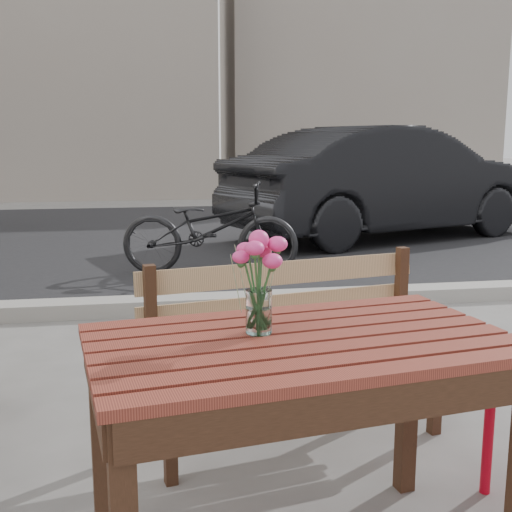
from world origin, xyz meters
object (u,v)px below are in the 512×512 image
(main_table, at_px, (301,377))
(parked_car, at_px, (388,183))
(bicycle, at_px, (210,229))
(main_vase, at_px, (259,270))

(main_table, distance_m, parked_car, 7.21)
(parked_car, relative_size, bicycle, 2.60)
(parked_car, bearing_deg, bicycle, 108.56)
(main_table, height_order, bicycle, bicycle)
(main_vase, height_order, bicycle, main_vase)
(main_table, bearing_deg, bicycle, 79.12)
(main_table, relative_size, main_vase, 4.27)
(main_vase, bearing_deg, parked_car, 65.79)
(main_vase, xyz_separation_m, bicycle, (0.29, 4.48, -0.50))
(parked_car, bearing_deg, main_table, 137.36)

